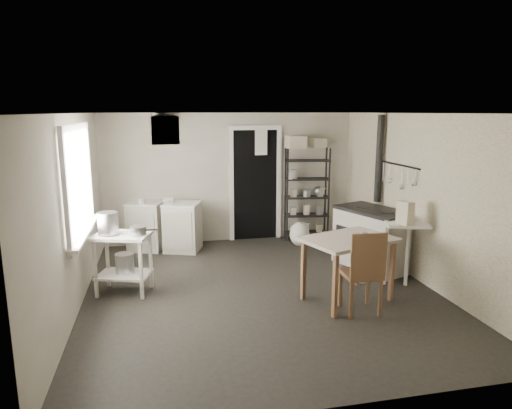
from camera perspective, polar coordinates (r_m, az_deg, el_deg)
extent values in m
plane|color=black|center=(6.14, 0.60, -10.67)|extent=(5.00, 5.00, 0.00)
plane|color=silver|center=(5.68, 0.65, 11.34)|extent=(5.00, 5.00, 0.00)
cube|color=#B8B09D|center=(8.22, -3.21, 3.35)|extent=(4.50, 0.02, 2.30)
cube|color=#B8B09D|center=(3.49, 9.76, -8.23)|extent=(4.50, 0.02, 2.30)
cube|color=#B8B09D|center=(5.75, -21.82, -1.04)|extent=(0.02, 5.00, 2.30)
cube|color=#B8B09D|center=(6.66, 19.87, 0.73)|extent=(0.02, 5.00, 2.30)
cylinder|color=#B5B5B7|center=(6.06, -18.03, -2.20)|extent=(0.34, 0.34, 0.28)
cylinder|color=#B5B5B7|center=(5.94, -14.52, -3.17)|extent=(0.23, 0.23, 0.11)
cylinder|color=#B5B5B7|center=(6.21, -16.07, -7.08)|extent=(0.24, 0.24, 0.26)
imported|color=silver|center=(7.77, -11.00, 1.23)|extent=(0.32, 0.32, 0.08)
imported|color=silver|center=(7.64, -14.22, 1.00)|extent=(0.14, 0.14, 0.10)
imported|color=silver|center=(8.19, 4.31, 4.83)|extent=(0.11, 0.11, 0.19)
cube|color=beige|center=(8.17, 4.99, 9.33)|extent=(0.34, 0.31, 0.22)
cube|color=beige|center=(8.37, 7.72, 9.18)|extent=(0.30, 0.28, 0.16)
cube|color=beige|center=(6.27, 18.13, -1.11)|extent=(0.17, 0.23, 0.31)
imported|color=silver|center=(5.67, 13.39, -4.28)|extent=(0.12, 0.12, 0.09)
ellipsoid|color=silver|center=(8.04, 5.47, -3.51)|extent=(0.44, 0.41, 0.42)
cylinder|color=silver|center=(6.54, 13.13, -8.85)|extent=(0.15, 0.15, 0.14)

